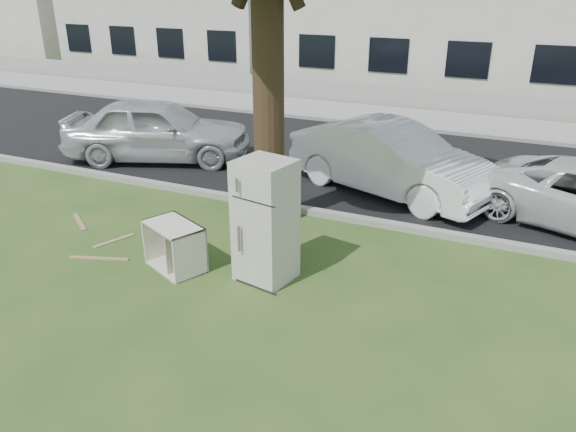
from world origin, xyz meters
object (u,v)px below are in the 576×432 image
at_px(car_center, 391,159).
at_px(car_left, 158,129).
at_px(fridge, 265,221).
at_px(cabinet, 175,246).

bearing_deg(car_center, car_left, 111.20).
xyz_separation_m(fridge, cabinet, (-1.43, -0.31, -0.56)).
height_order(fridge, car_left, fridge).
distance_m(cabinet, car_center, 5.14).
bearing_deg(cabinet, car_left, 153.34).
relative_size(fridge, car_center, 0.42).
xyz_separation_m(fridge, car_center, (0.75, 4.33, -0.20)).
relative_size(car_center, car_left, 0.99).
distance_m(cabinet, car_left, 5.83).
xyz_separation_m(car_center, car_left, (-5.81, -0.10, 0.03)).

